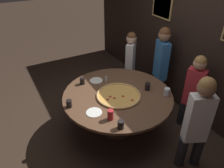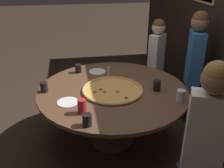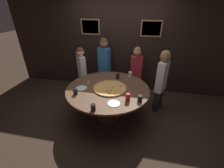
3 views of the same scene
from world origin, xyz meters
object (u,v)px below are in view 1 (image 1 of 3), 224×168
(white_plate_beside_cup, at_px, (94,112))
(diner_side_left, at_px, (130,60))
(drink_cup_centre_back, at_px, (147,86))
(drink_cup_near_left, at_px, (82,81))
(dining_table, at_px, (118,100))
(diner_far_right, at_px, (198,120))
(drink_cup_by_shaker, at_px, (110,115))
(drink_cup_front_edge, at_px, (121,125))
(diner_side_right, at_px, (161,61))
(condiment_shaker, at_px, (106,79))
(white_plate_near_front, at_px, (96,80))
(drink_cup_near_right, at_px, (167,92))
(diner_centre_back, at_px, (194,89))
(giant_pizza, at_px, (119,95))
(drink_cup_far_right, at_px, (69,104))

(white_plate_beside_cup, distance_m, diner_side_left, 1.77)
(drink_cup_centre_back, bearing_deg, drink_cup_near_left, -128.77)
(dining_table, relative_size, diner_far_right, 1.18)
(drink_cup_by_shaker, bearing_deg, drink_cup_front_edge, 7.95)
(diner_side_right, bearing_deg, dining_table, 125.10)
(dining_table, height_order, condiment_shaker, condiment_shaker)
(drink_cup_near_left, distance_m, white_plate_near_front, 0.25)
(drink_cup_by_shaker, height_order, diner_side_left, diner_side_left)
(drink_cup_near_right, height_order, diner_side_left, diner_side_left)
(drink_cup_near_right, height_order, diner_centre_back, diner_centre_back)
(drink_cup_near_right, relative_size, drink_cup_centre_back, 1.05)
(diner_centre_back, bearing_deg, drink_cup_front_edge, 71.61)
(giant_pizza, xyz_separation_m, diner_far_right, (1.07, 0.54, 0.08))
(drink_cup_centre_back, bearing_deg, drink_cup_by_shaker, -68.97)
(drink_cup_near_left, bearing_deg, diner_far_right, 28.09)
(drink_cup_by_shaker, xyz_separation_m, diner_side_left, (-1.37, 1.22, -0.06))
(drink_cup_far_right, height_order, condiment_shaker, drink_cup_far_right)
(drink_cup_near_right, bearing_deg, dining_table, -121.66)
(drink_cup_centre_back, relative_size, diner_side_right, 0.08)
(giant_pizza, relative_size, diner_far_right, 0.48)
(white_plate_near_front, xyz_separation_m, diner_side_left, (-0.37, 0.96, 0.01))
(drink_cup_by_shaker, distance_m, diner_far_right, 1.13)
(drink_cup_near_right, bearing_deg, white_plate_beside_cup, -98.29)
(diner_centre_back, bearing_deg, white_plate_near_front, 25.25)
(drink_cup_front_edge, bearing_deg, drink_cup_far_right, -150.42)
(dining_table, height_order, drink_cup_near_right, drink_cup_near_right)
(white_plate_near_front, distance_m, diner_side_right, 1.31)
(drink_cup_front_edge, height_order, diner_side_left, diner_side_left)
(drink_cup_centre_back, bearing_deg, diner_far_right, 2.54)
(diner_centre_back, xyz_separation_m, diner_side_right, (-0.89, 0.05, 0.10))
(drink_cup_by_shaker, bearing_deg, white_plate_near_front, 164.97)
(white_plate_near_front, bearing_deg, condiment_shaker, 53.78)
(drink_cup_near_left, bearing_deg, diner_centre_back, 54.24)
(drink_cup_front_edge, distance_m, drink_cup_near_right, 1.04)
(diner_side_right, bearing_deg, drink_cup_near_right, 163.07)
(dining_table, relative_size, drink_cup_centre_back, 14.36)
(drink_cup_front_edge, distance_m, diner_side_left, 1.98)
(drink_cup_far_right, height_order, white_plate_near_front, drink_cup_far_right)
(condiment_shaker, bearing_deg, dining_table, -3.06)
(diner_centre_back, height_order, diner_far_right, diner_far_right)
(diner_side_right, bearing_deg, drink_cup_near_left, 100.70)
(diner_side_left, distance_m, diner_far_right, 2.05)
(drink_cup_by_shaker, relative_size, drink_cup_near_left, 1.32)
(diner_far_right, bearing_deg, condiment_shaker, -46.55)
(drink_cup_centre_back, height_order, drink_cup_near_left, drink_cup_centre_back)
(giant_pizza, relative_size, drink_cup_near_right, 5.54)
(diner_centre_back, bearing_deg, drink_cup_by_shaker, 63.31)
(dining_table, height_order, diner_side_left, diner_side_left)
(drink_cup_near_left, height_order, diner_side_left, diner_side_left)
(condiment_shaker, bearing_deg, drink_cup_far_right, -65.42)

